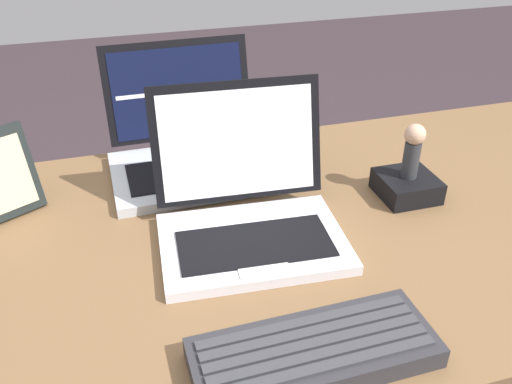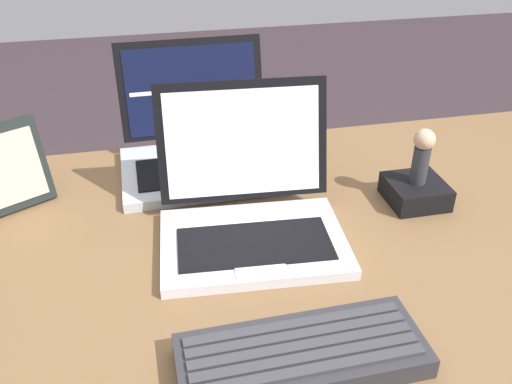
{
  "view_description": "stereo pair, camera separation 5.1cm",
  "coord_description": "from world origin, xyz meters",
  "views": [
    {
      "loc": [
        -0.24,
        -0.75,
        1.29
      ],
      "look_at": [
        -0.03,
        -0.05,
        0.84
      ],
      "focal_mm": 38.42,
      "sensor_mm": 36.0,
      "label": 1
    },
    {
      "loc": [
        -0.19,
        -0.76,
        1.29
      ],
      "look_at": [
        -0.03,
        -0.05,
        0.84
      ],
      "focal_mm": 38.42,
      "sensor_mm": 36.0,
      "label": 2
    }
  ],
  "objects": [
    {
      "name": "desk",
      "position": [
        0.0,
        0.0,
        0.63
      ],
      "size": [
        1.68,
        0.78,
        0.72
      ],
      "color": "brown",
      "rests_on": "ground"
    },
    {
      "name": "external_keyboard",
      "position": [
        -0.02,
        -0.29,
        0.74
      ],
      "size": [
        0.32,
        0.13,
        0.04
      ],
      "color": "#2C2B2F",
      "rests_on": "desk"
    },
    {
      "name": "laptop_front",
      "position": [
        -0.03,
        0.01,
        0.77
      ],
      "size": [
        0.33,
        0.29,
        0.24
      ],
      "color": "silver",
      "rests_on": "desk"
    },
    {
      "name": "laptop_rear",
      "position": [
        -0.08,
        0.27,
        0.77
      ],
      "size": [
        0.34,
        0.29,
        0.24
      ],
      "color": "#B6BDC4",
      "rests_on": "desk"
    },
    {
      "name": "figurine_stand",
      "position": [
        0.3,
        0.04,
        0.74
      ],
      "size": [
        0.11,
        0.11,
        0.04
      ],
      "primitive_type": "cube",
      "color": "black",
      "rests_on": "desk"
    },
    {
      "name": "figurine",
      "position": [
        0.3,
        0.04,
        0.83
      ],
      "size": [
        0.04,
        0.04,
        0.11
      ],
      "color": "#2D2F33",
      "rests_on": "figurine_stand"
    }
  ]
}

